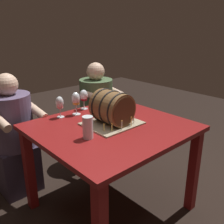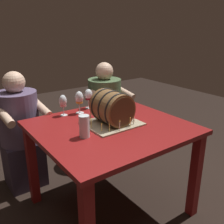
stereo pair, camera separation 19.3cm
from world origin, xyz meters
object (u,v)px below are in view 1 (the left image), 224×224
Objects in this scene: barrel_cake at (112,109)px; person_seated_left at (14,139)px; dining_table at (111,139)px; wine_glass_red at (84,96)px; person_seated_right at (97,115)px; wine_glass_amber at (76,100)px; wine_glass_rose at (60,104)px; beer_pint at (88,129)px.

person_seated_left is (-0.50, 0.76, -0.36)m from barrel_cake.
barrel_cake is (0.02, 0.01, 0.24)m from dining_table.
barrel_cake reaches higher than wine_glass_red.
person_seated_right is at bearing 58.36° from dining_table.
wine_glass_amber is (-0.08, 0.37, 0.01)m from barrel_cake.
person_seated_right is (0.39, 0.31, -0.36)m from wine_glass_red.
wine_glass_rose is at bearing -152.06° from person_seated_right.
person_seated_left is at bearing 128.60° from wine_glass_rose.
wine_glass_amber is 1.09× the size of wine_glass_red.
beer_pint is at bearing -131.66° from person_seated_right.
wine_glass_amber is 0.18× the size of person_seated_right.
person_seated_left is at bearing 123.30° from barrel_cake.
barrel_cake is at bearing -56.70° from person_seated_left.
person_seated_right is (0.74, 0.84, -0.30)m from beer_pint.
person_seated_left reaches higher than wine_glass_rose.
person_seated_right is (0.53, 0.38, -0.37)m from wine_glass_amber.
wine_glass_red reaches higher than beer_pint.
wine_glass_amber is at bearing -151.38° from wine_glass_red.
wine_glass_red is 1.16× the size of beer_pint.
beer_pint is at bearing -164.91° from barrel_cake.
person_seated_right reaches higher than wine_glass_red.
dining_table is 0.33m from beer_pint.
wine_glass_amber is 0.18× the size of person_seated_left.
wine_glass_red is at bearing -141.74° from person_seated_right.
wine_glass_red is 0.16× the size of person_seated_left.
wine_glass_rose is 0.16× the size of person_seated_right.
wine_glass_rose is 0.57m from person_seated_left.
wine_glass_rose is at bearing -51.40° from person_seated_left.
barrel_cake is 0.37× the size of person_seated_right.
dining_table is 0.52m from wine_glass_rose.
wine_glass_rose is at bearing 114.69° from dining_table.
person_seated_left reaches higher than beer_pint.
person_seated_right is (0.67, 0.35, -0.35)m from wine_glass_rose.
beer_pint is at bearing -115.46° from wine_glass_amber.
dining_table is at bearing -65.31° from wine_glass_rose.
wine_glass_red is (0.14, 0.07, -0.01)m from wine_glass_amber.
wine_glass_amber is at bearing 64.54° from beer_pint.
person_seated_right is (0.48, 0.77, -0.12)m from dining_table.
person_seated_right is at bearing 48.34° from beer_pint.
person_seated_left is (-0.47, 0.77, -0.12)m from dining_table.
barrel_cake is 2.61× the size of beer_pint.
dining_table is at bearing -148.37° from barrel_cake.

